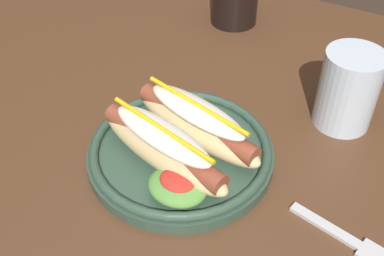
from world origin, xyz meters
name	(u,v)px	position (x,y,z in m)	size (l,w,h in m)	color
dining_table	(192,162)	(0.00, 0.00, 0.63)	(1.11, 0.83, 0.74)	#51331E
hot_dog_plate	(180,145)	(0.04, -0.10, 0.77)	(0.24, 0.24, 0.08)	#334C3D
fork	(348,240)	(0.26, -0.12, 0.74)	(0.12, 0.04, 0.00)	silver
water_cup	(348,89)	(0.20, 0.08, 0.80)	(0.08, 0.08, 0.11)	silver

